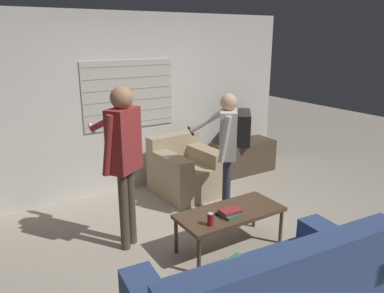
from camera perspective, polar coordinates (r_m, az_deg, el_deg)
The scene contains 11 objects.
ground_plane at distance 4.32m, azimuth 3.47°, elevation -14.41°, with size 16.00×16.00×0.00m, color #B2A893.
wall_back at distance 5.57m, azimuth -8.56°, elevation 6.59°, with size 5.20×0.08×2.55m.
armchair_beige at distance 5.46m, azimuth -1.08°, elevation -3.71°, with size 0.89×0.94×0.82m.
coffee_table at distance 4.06m, azimuth 5.84°, elevation -10.27°, with size 1.16×0.52×0.44m.
tv_stand at distance 6.36m, azimuth 7.72°, elevation -1.57°, with size 1.08×0.48×0.53m.
tv at distance 6.22m, azimuth 7.87°, elevation 2.94°, with size 0.61×0.70×0.50m.
person_left_standing at distance 3.89m, azimuth -10.44°, elevation -0.34°, with size 0.48×0.81×1.75m.
person_right_standing at distance 4.61m, azimuth 5.33°, elevation 0.95°, with size 0.50×0.76×1.56m.
book_stack at distance 3.93m, azimuth 5.80°, elevation -10.02°, with size 0.23×0.19×0.06m.
soda_can at distance 3.72m, azimuth 2.85°, elevation -11.02°, with size 0.07×0.07×0.13m.
spare_remote at distance 3.93m, azimuth 4.49°, elevation -10.31°, with size 0.11×0.13×0.02m.
Camera 1 is at (-2.18, -3.01, 2.22)m, focal length 35.00 mm.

